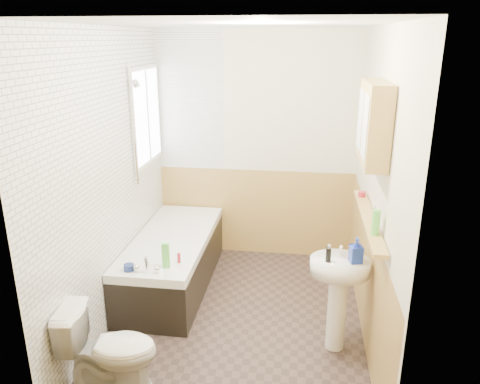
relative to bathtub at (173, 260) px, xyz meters
name	(u,v)px	position (x,y,z in m)	size (l,w,h in m)	color
floor	(238,318)	(0.73, -0.51, -0.28)	(2.80, 2.80, 0.00)	#302522
ceiling	(237,24)	(0.73, -0.51, 2.22)	(2.80, 2.80, 0.00)	white
wall_back	(256,148)	(0.73, 0.90, 0.97)	(2.20, 0.02, 2.50)	beige
wall_front	(200,265)	(0.73, -1.92, 0.97)	(2.20, 0.02, 2.50)	beige
wall_left	(108,181)	(-0.38, -0.51, 0.97)	(0.02, 2.80, 2.50)	beige
wall_right	(377,192)	(1.84, -0.51, 0.97)	(0.02, 2.80, 2.50)	beige
wainscot_right	(366,277)	(1.82, -0.51, 0.22)	(0.01, 2.80, 1.00)	tan
wainscot_front	(204,378)	(0.73, -1.90, 0.22)	(2.20, 0.01, 1.00)	tan
wainscot_back	(255,212)	(0.73, 0.88, 0.22)	(2.20, 0.01, 1.00)	tan
tile_cladding_left	(111,181)	(-0.36, -0.51, 0.97)	(0.01, 2.80, 2.50)	white
tile_return_back	(189,101)	(0.00, 0.88, 1.47)	(0.75, 0.01, 1.50)	white
window	(147,116)	(-0.33, 0.44, 1.37)	(0.03, 0.79, 0.99)	white
bathtub	(173,260)	(0.00, 0.00, 0.00)	(0.70, 1.71, 0.68)	black
shower_riser	(134,115)	(-0.31, 0.01, 1.45)	(0.10, 0.08, 1.14)	silver
toilet	(110,350)	(-0.03, -1.51, 0.05)	(0.37, 0.66, 0.65)	white
sink	(339,285)	(1.57, -0.80, 0.28)	(0.46, 0.37, 0.90)	white
pine_shelf	(369,219)	(1.77, -0.67, 0.80)	(0.10, 1.32, 0.03)	tan
medicine_cabinet	(374,123)	(1.74, -0.69, 1.54)	(0.16, 0.65, 0.58)	tan
foam_can	(376,222)	(1.77, -1.01, 0.91)	(0.06, 0.06, 0.18)	#59C647
green_bottle	(375,218)	(1.77, -0.95, 0.92)	(0.04, 0.04, 0.21)	purple
black_jar	(362,194)	(1.77, -0.18, 0.84)	(0.06, 0.06, 0.04)	maroon
soap_bottle	(356,257)	(1.68, -0.83, 0.56)	(0.09, 0.20, 0.09)	#19339E
clear_bottle	(328,255)	(1.47, -0.85, 0.57)	(0.04, 0.04, 0.11)	black
blue_gel	(166,256)	(0.13, -0.65, 0.37)	(0.06, 0.04, 0.22)	#59C647
cream_jar	(129,267)	(-0.16, -0.74, 0.28)	(0.09, 0.09, 0.05)	navy
orange_bottle	(179,258)	(0.22, -0.54, 0.30)	(0.03, 0.03, 0.09)	maroon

